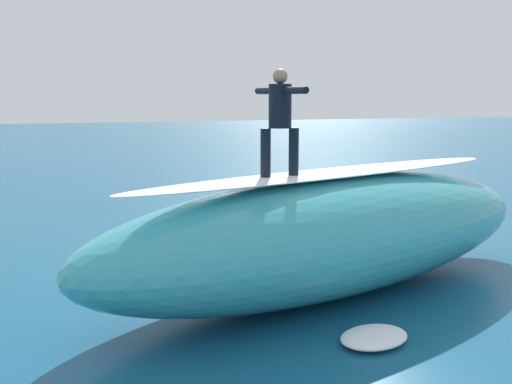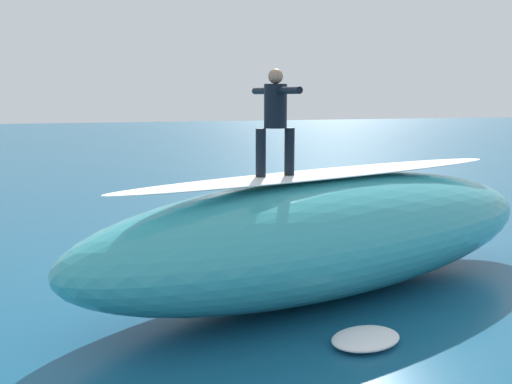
% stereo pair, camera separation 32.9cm
% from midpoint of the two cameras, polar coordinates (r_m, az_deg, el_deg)
% --- Properties ---
extents(ground_plane, '(120.00, 120.00, 0.00)m').
position_cam_midpoint_polar(ground_plane, '(11.57, -0.98, -5.68)').
color(ground_plane, '#145175').
extents(wave_crest, '(8.87, 5.06, 1.76)m').
position_cam_midpoint_polar(wave_crest, '(9.29, 6.32, -3.83)').
color(wave_crest, teal).
rests_on(wave_crest, ground_plane).
extents(wave_foam_lip, '(7.14, 3.04, 0.08)m').
position_cam_midpoint_polar(wave_foam_lip, '(9.13, 6.42, 1.80)').
color(wave_foam_lip, white).
rests_on(wave_foam_lip, wave_crest).
extents(surfboard_riding, '(2.12, 0.68, 0.08)m').
position_cam_midpoint_polar(surfboard_riding, '(8.42, 1.11, 1.26)').
color(surfboard_riding, yellow).
rests_on(surfboard_riding, wave_crest).
extents(surfer_riding, '(0.58, 1.38, 1.45)m').
position_cam_midpoint_polar(surfer_riding, '(8.35, 1.13, 7.30)').
color(surfer_riding, black).
rests_on(surfer_riding, surfboard_riding).
extents(surfboard_paddling, '(0.80, 2.23, 0.06)m').
position_cam_midpoint_polar(surfboard_paddling, '(12.60, -2.24, -4.32)').
color(surfboard_paddling, '#EAE5C6').
rests_on(surfboard_paddling, ground_plane).
extents(surfer_paddling, '(0.53, 1.81, 0.32)m').
position_cam_midpoint_polar(surfer_paddling, '(12.43, -2.14, -3.70)').
color(surfer_paddling, black).
rests_on(surfer_paddling, surfboard_paddling).
extents(foam_patch_near, '(1.30, 1.29, 0.10)m').
position_cam_midpoint_polar(foam_patch_near, '(11.09, -14.24, -6.34)').
color(foam_patch_near, white).
rests_on(foam_patch_near, ground_plane).
extents(foam_patch_mid, '(1.10, 0.95, 0.15)m').
position_cam_midpoint_polar(foam_patch_mid, '(7.59, 9.74, -13.25)').
color(foam_patch_mid, white).
rests_on(foam_patch_mid, ground_plane).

